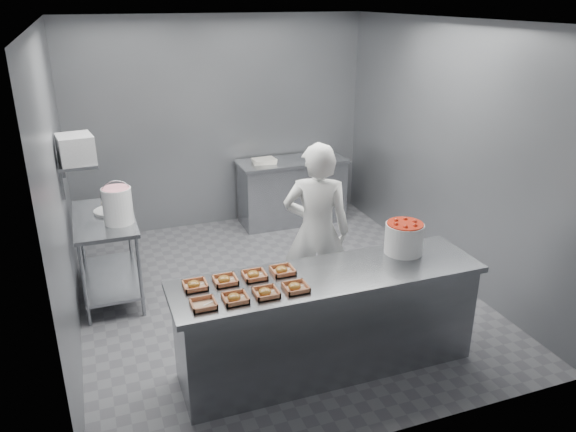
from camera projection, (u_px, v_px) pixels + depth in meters
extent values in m
plane|color=#4C4C51|center=(276.00, 294.00, 6.07)|extent=(4.50, 4.50, 0.00)
plane|color=white|center=(273.00, 20.00, 5.04)|extent=(4.50, 4.50, 0.00)
cube|color=slate|center=(220.00, 124.00, 7.52)|extent=(4.00, 0.04, 2.80)
cube|color=slate|center=(59.00, 193.00, 4.91)|extent=(0.04, 4.50, 2.80)
cube|color=slate|center=(446.00, 151.00, 6.20)|extent=(0.04, 4.50, 2.80)
cube|color=slate|center=(329.00, 277.00, 4.57)|extent=(2.60, 0.70, 0.05)
cube|color=slate|center=(328.00, 324.00, 4.74)|extent=(2.50, 0.64, 0.85)
cube|color=slate|center=(104.00, 219.00, 5.74)|extent=(0.60, 1.20, 0.04)
cube|color=slate|center=(112.00, 277.00, 5.99)|extent=(0.56, 1.15, 0.03)
cylinder|color=slate|center=(84.00, 285.00, 5.33)|extent=(0.04, 0.04, 0.88)
cylinder|color=slate|center=(140.00, 277.00, 5.50)|extent=(0.04, 0.04, 0.88)
cylinder|color=slate|center=(82.00, 240.00, 6.31)|extent=(0.04, 0.04, 0.88)
cylinder|color=slate|center=(129.00, 234.00, 6.47)|extent=(0.04, 0.04, 0.88)
cube|color=slate|center=(292.00, 162.00, 7.69)|extent=(1.50, 0.60, 0.05)
cube|color=slate|center=(292.00, 193.00, 7.86)|extent=(1.44, 0.55, 0.85)
cube|color=slate|center=(77.00, 157.00, 5.44)|extent=(0.35, 0.90, 0.03)
cube|color=tan|center=(203.00, 304.00, 4.08)|extent=(0.18, 0.18, 0.04)
cube|color=white|center=(209.00, 303.00, 4.11)|extent=(0.10, 0.06, 0.00)
cube|color=tan|center=(235.00, 298.00, 4.16)|extent=(0.18, 0.18, 0.04)
cube|color=white|center=(241.00, 297.00, 4.19)|extent=(0.10, 0.06, 0.00)
ellipsoid|color=gold|center=(234.00, 297.00, 4.15)|extent=(0.10, 0.10, 0.05)
cube|color=tan|center=(266.00, 293.00, 4.23)|extent=(0.18, 0.18, 0.04)
cube|color=white|center=(271.00, 292.00, 4.26)|extent=(0.10, 0.06, 0.00)
ellipsoid|color=gold|center=(265.00, 292.00, 4.23)|extent=(0.10, 0.10, 0.05)
cube|color=tan|center=(296.00, 287.00, 4.31)|extent=(0.18, 0.18, 0.04)
cube|color=white|center=(300.00, 287.00, 4.34)|extent=(0.10, 0.06, 0.00)
ellipsoid|color=gold|center=(295.00, 286.00, 4.30)|extent=(0.10, 0.10, 0.05)
cube|color=tan|center=(195.00, 285.00, 4.34)|extent=(0.18, 0.18, 0.04)
cube|color=white|center=(201.00, 285.00, 4.37)|extent=(0.10, 0.06, 0.00)
ellipsoid|color=gold|center=(194.00, 284.00, 4.33)|extent=(0.10, 0.10, 0.05)
cube|color=tan|center=(225.00, 280.00, 4.42)|extent=(0.18, 0.18, 0.04)
cube|color=white|center=(230.00, 280.00, 4.45)|extent=(0.10, 0.06, 0.00)
ellipsoid|color=gold|center=(224.00, 279.00, 4.41)|extent=(0.10, 0.10, 0.05)
cube|color=tan|center=(254.00, 275.00, 4.50)|extent=(0.18, 0.18, 0.04)
cube|color=white|center=(259.00, 275.00, 4.53)|extent=(0.10, 0.06, 0.00)
ellipsoid|color=gold|center=(253.00, 274.00, 4.49)|extent=(0.10, 0.10, 0.05)
cube|color=tan|center=(283.00, 271.00, 4.57)|extent=(0.18, 0.18, 0.04)
cube|color=white|center=(287.00, 270.00, 4.60)|extent=(0.10, 0.06, 0.00)
ellipsoid|color=gold|center=(281.00, 270.00, 4.57)|extent=(0.10, 0.10, 0.05)
imported|color=white|center=(317.00, 231.00, 5.42)|extent=(0.76, 0.66, 1.77)
cylinder|color=silver|center=(404.00, 238.00, 4.89)|extent=(0.34, 0.34, 0.27)
cylinder|color=red|center=(405.00, 225.00, 4.85)|extent=(0.32, 0.32, 0.04)
cylinder|color=silver|center=(118.00, 206.00, 5.51)|extent=(0.29, 0.29, 0.36)
cylinder|color=pink|center=(116.00, 189.00, 5.45)|extent=(0.27, 0.27, 0.02)
torus|color=slate|center=(116.00, 195.00, 5.47)|extent=(0.30, 0.01, 0.30)
cylinder|color=silver|center=(111.00, 211.00, 5.85)|extent=(0.38, 0.38, 0.03)
cube|color=#CCB28C|center=(110.00, 204.00, 6.06)|extent=(0.18, 0.16, 0.02)
cube|color=gray|center=(76.00, 149.00, 5.15)|extent=(0.35, 0.38, 0.26)
cube|color=silver|center=(264.00, 161.00, 7.54)|extent=(0.32, 0.25, 0.06)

